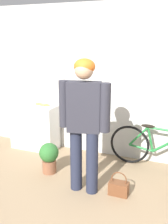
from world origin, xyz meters
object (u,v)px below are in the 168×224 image
person (84,118)px  bicycle (161,148)px  potted_plant (49,156)px  banana (42,104)px  handbag (119,188)px

person → bicycle: person is taller
person → potted_plant: 1.07m
person → banana: (-1.25, 1.06, -0.19)m
person → handbag: (0.47, 0.06, -0.94)m
bicycle → handbag: bicycle is taller
handbag → potted_plant: 1.19m
banana → handbag: banana is taller
person → handbag: bearing=-4.7°
potted_plant → person: bearing=-20.4°
bicycle → handbag: 1.08m
handbag → potted_plant: size_ratio=0.69×
potted_plant → handbag: bearing=-9.4°
bicycle → handbag: bearing=-111.6°
handbag → bicycle: bearing=66.5°
bicycle → banana: (-2.15, 0.03, 0.50)m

